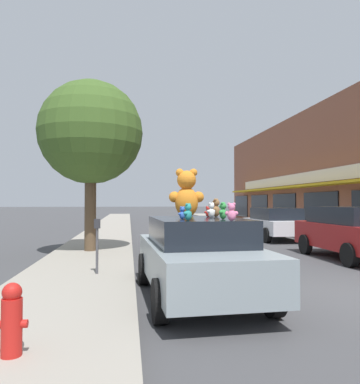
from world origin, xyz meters
name	(u,v)px	position (x,y,z in m)	size (l,w,h in m)	color
ground_plane	(343,294)	(0.00, 0.00, 0.00)	(260.00, 260.00, 0.00)	#424244
sidewalk_near	(61,299)	(-5.45, 0.00, 0.08)	(2.67, 90.00, 0.17)	gray
plush_art_car	(198,255)	(-2.94, 0.08, 0.82)	(2.18, 4.49, 1.52)	#8C999E
teddy_bear_giant	(187,194)	(-3.09, 0.48, 2.00)	(0.73, 0.46, 0.99)	orange
teddy_bear_blue	(182,213)	(-3.30, -0.32, 1.64)	(0.16, 0.15, 0.23)	blue
teddy_bear_yellow	(191,208)	(-2.90, 1.13, 1.69)	(0.24, 0.23, 0.35)	yellow
teddy_bear_pink	(232,212)	(-2.57, -1.02, 1.67)	(0.23, 0.16, 0.30)	pink
teddy_bear_green	(223,211)	(-2.58, -0.45, 1.67)	(0.19, 0.22, 0.31)	green
teddy_bear_red	(208,212)	(-2.61, 0.65, 1.63)	(0.17, 0.10, 0.22)	red
teddy_bear_teal	(188,212)	(-3.26, -0.80, 1.67)	(0.19, 0.21, 0.29)	teal
teddy_bear_white	(211,210)	(-2.64, 0.19, 1.67)	(0.22, 0.19, 0.30)	white
teddy_bear_brown	(216,208)	(-2.44, 0.66, 1.71)	(0.23, 0.28, 0.38)	olive
parked_car_far_center	(351,231)	(2.80, 4.13, 0.91)	(2.00, 4.27, 1.68)	maroon
parked_car_far_right	(276,223)	(2.80, 10.33, 0.83)	(2.10, 4.24, 1.54)	silver
street_tree	(91,133)	(-5.56, 6.13, 4.21)	(3.56, 3.56, 5.85)	brown
fire_hydrant	(12,319)	(-5.51, -2.69, 0.56)	(0.33, 0.22, 0.79)	red
parking_meter	(97,239)	(-4.98, 1.91, 0.98)	(0.14, 0.10, 1.27)	#4C4C51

